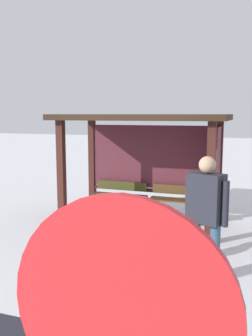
# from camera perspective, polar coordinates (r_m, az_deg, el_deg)

# --- Properties ---
(ground_plane) EXTENTS (60.00, 60.00, 0.00)m
(ground_plane) POSITION_cam_1_polar(r_m,az_deg,el_deg) (7.83, 2.48, -8.63)
(ground_plane) COLOR silver
(bus_shelter) EXTENTS (3.41, 1.96, 2.28)m
(bus_shelter) POSITION_cam_1_polar(r_m,az_deg,el_deg) (7.66, 3.69, 4.72)
(bus_shelter) COLOR #411E18
(bus_shelter) RESTS_ON ground
(bench_left_inside) EXTENTS (1.24, 0.36, 0.76)m
(bench_left_inside) POSITION_cam_1_polar(r_m,az_deg,el_deg) (8.37, -1.00, -4.93)
(bench_left_inside) COLOR #403F1B
(bench_left_inside) RESTS_ON ground
(bench_center_inside) EXTENTS (1.24, 0.36, 0.76)m
(bench_center_inside) POSITION_cam_1_polar(r_m,az_deg,el_deg) (8.01, 8.09, -5.67)
(bench_center_inside) COLOR #543C1C
(bench_center_inside) RESTS_ON ground
(person_walking) EXTENTS (0.63, 0.43, 1.74)m
(person_walking) POSITION_cam_1_polar(r_m,az_deg,el_deg) (5.06, 12.32, -6.20)
(person_walking) COLOR #252630
(person_walking) RESTS_ON ground
(dog) EXTENTS (0.59, 0.85, 0.70)m
(dog) POSITION_cam_1_polar(r_m,az_deg,el_deg) (5.77, 8.25, -9.70)
(dog) COLOR gray
(dog) RESTS_ON ground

